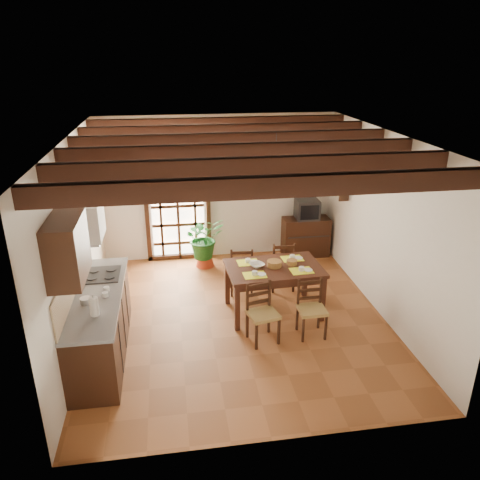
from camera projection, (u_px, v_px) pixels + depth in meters
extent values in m
plane|color=brown|center=(238.00, 318.00, 7.27)|extent=(5.00, 5.00, 0.00)
cube|color=silver|center=(218.00, 188.00, 9.04)|extent=(4.50, 0.02, 2.80)
cube|color=silver|center=(276.00, 329.00, 4.46)|extent=(4.50, 0.02, 2.80)
cube|color=silver|center=(76.00, 244.00, 6.43)|extent=(0.02, 5.00, 2.80)
cube|color=silver|center=(384.00, 226.00, 7.07)|extent=(0.02, 5.00, 2.80)
cube|color=white|center=(237.00, 137.00, 6.23)|extent=(4.50, 5.00, 0.02)
cube|color=black|center=(270.00, 187.00, 4.34)|extent=(4.50, 0.14, 0.20)
cube|color=black|center=(254.00, 166.00, 5.11)|extent=(4.50, 0.14, 0.20)
cube|color=black|center=(242.00, 151.00, 5.88)|extent=(4.50, 0.14, 0.20)
cube|color=black|center=(233.00, 140.00, 6.65)|extent=(4.50, 0.14, 0.20)
cube|color=black|center=(226.00, 131.00, 7.42)|extent=(4.50, 0.14, 0.20)
cube|color=black|center=(220.00, 123.00, 8.19)|extent=(4.50, 0.14, 0.20)
cube|color=white|center=(178.00, 205.00, 9.03)|extent=(1.01, 0.02, 2.11)
cube|color=black|center=(174.00, 147.00, 8.56)|extent=(1.26, 0.10, 0.08)
cube|color=black|center=(146.00, 207.00, 8.90)|extent=(0.08, 0.10, 2.28)
cube|color=black|center=(208.00, 204.00, 9.07)|extent=(0.08, 0.10, 2.28)
cube|color=black|center=(178.00, 206.00, 8.97)|extent=(1.01, 0.03, 2.02)
cube|color=black|center=(101.00, 325.00, 6.28)|extent=(0.60, 2.20, 0.88)
cube|color=slate|center=(97.00, 295.00, 6.11)|extent=(0.64, 2.25, 0.04)
cube|color=tan|center=(72.00, 281.00, 5.98)|extent=(0.02, 2.20, 0.50)
cube|color=black|center=(67.00, 250.00, 5.10)|extent=(0.35, 0.80, 0.70)
cube|color=white|center=(87.00, 220.00, 6.28)|extent=(0.38, 0.60, 0.50)
cube|color=silver|center=(90.00, 239.00, 6.38)|extent=(0.32, 0.55, 0.04)
cube|color=black|center=(102.00, 275.00, 6.61)|extent=(0.50, 0.55, 0.02)
cylinder|color=white|center=(94.00, 307.00, 5.57)|extent=(0.11, 0.11, 0.24)
cylinder|color=silver|center=(86.00, 301.00, 5.85)|extent=(0.14, 0.14, 0.10)
cube|color=#3B1D13|center=(274.00, 268.00, 7.19)|extent=(1.50, 1.01, 0.05)
cube|color=#3B1D13|center=(274.00, 273.00, 7.22)|extent=(1.35, 0.91, 0.10)
cube|color=#3B1D13|center=(305.00, 276.00, 7.83)|extent=(0.08, 0.08, 0.74)
cube|color=#3B1D13|center=(227.00, 283.00, 7.58)|extent=(0.08, 0.08, 0.74)
cube|color=#3B1D13|center=(323.00, 299.00, 7.09)|extent=(0.08, 0.08, 0.74)
cube|color=#3B1D13|center=(237.00, 308.00, 6.84)|extent=(0.08, 0.08, 0.74)
cube|color=#A58646|center=(263.00, 314.00, 6.56)|extent=(0.48, 0.47, 0.05)
cube|color=black|center=(259.00, 295.00, 6.61)|extent=(0.40, 0.13, 0.44)
cube|color=black|center=(263.00, 328.00, 6.64)|extent=(0.46, 0.44, 0.43)
cube|color=#A58646|center=(312.00, 310.00, 6.70)|extent=(0.39, 0.37, 0.05)
cube|color=black|center=(310.00, 292.00, 6.76)|extent=(0.39, 0.04, 0.42)
cube|color=black|center=(311.00, 322.00, 6.78)|extent=(0.37, 0.35, 0.41)
cube|color=#A58646|center=(241.00, 269.00, 7.93)|extent=(0.42, 0.40, 0.05)
cube|color=black|center=(242.00, 262.00, 7.70)|extent=(0.40, 0.06, 0.43)
cube|color=black|center=(241.00, 280.00, 8.01)|extent=(0.40, 0.38, 0.42)
cube|color=#A58646|center=(282.00, 264.00, 8.06)|extent=(0.44, 0.42, 0.05)
cube|color=black|center=(284.00, 256.00, 7.82)|extent=(0.42, 0.06, 0.45)
cube|color=black|center=(282.00, 276.00, 8.14)|extent=(0.42, 0.40, 0.44)
cube|color=#F5FF28|center=(254.00, 273.00, 6.91)|extent=(0.33, 0.25, 0.01)
cube|color=#F5FF28|center=(301.00, 270.00, 7.01)|extent=(0.33, 0.25, 0.01)
cube|color=#F5FF28|center=(248.00, 260.00, 7.32)|extent=(0.33, 0.25, 0.01)
cube|color=#F5FF28|center=(293.00, 257.00, 7.43)|extent=(0.33, 0.25, 0.01)
cylinder|color=olive|center=(274.00, 262.00, 7.15)|extent=(0.23, 0.23, 0.09)
imported|color=white|center=(257.00, 265.00, 7.17)|extent=(0.28, 0.28, 0.05)
cube|color=black|center=(306.00, 237.00, 9.41)|extent=(0.93, 0.42, 0.78)
cube|color=black|center=(307.00, 209.00, 9.19)|extent=(0.46, 0.42, 0.38)
cube|color=black|center=(310.00, 213.00, 9.01)|extent=(0.36, 0.03, 0.29)
cube|color=white|center=(295.00, 168.00, 9.11)|extent=(0.25, 0.03, 0.32)
cone|color=#9C2F16|center=(205.00, 261.00, 9.02)|extent=(0.35, 0.35, 0.22)
imported|color=#144C19|center=(204.00, 238.00, 8.85)|extent=(2.23, 2.03, 2.11)
cube|color=black|center=(341.00, 189.00, 8.46)|extent=(0.20, 0.42, 0.03)
cube|color=black|center=(344.00, 196.00, 8.34)|extent=(0.18, 0.03, 0.18)
cube|color=black|center=(337.00, 191.00, 8.65)|extent=(0.18, 0.03, 0.18)
imported|color=#B2BFB2|center=(341.00, 183.00, 8.43)|extent=(0.15, 0.15, 0.15)
sphere|color=#F5FF28|center=(342.00, 172.00, 8.35)|extent=(0.14, 0.14, 0.14)
cylinder|color=#144C19|center=(342.00, 180.00, 8.40)|extent=(0.01, 0.01, 0.28)
cube|color=brown|center=(348.00, 161.00, 8.29)|extent=(0.03, 0.32, 0.32)
cube|color=#C3B292|center=(347.00, 161.00, 8.29)|extent=(0.01, 0.26, 0.26)
cylinder|color=black|center=(276.00, 158.00, 6.65)|extent=(0.01, 0.01, 0.70)
cone|color=beige|center=(275.00, 183.00, 6.79)|extent=(0.36, 0.36, 0.14)
sphere|color=#FFD88C|center=(275.00, 189.00, 6.82)|extent=(0.09, 0.09, 0.09)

